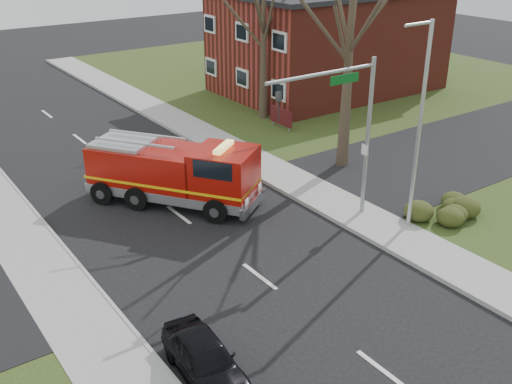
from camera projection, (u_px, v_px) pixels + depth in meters
ground at (260, 277)px, 21.39m from camera, size 120.00×120.00×0.00m
sidewalk_right at (382, 228)px, 24.61m from camera, size 2.40×80.00×0.15m
sidewalk_left at (93, 339)px, 18.10m from camera, size 2.40×80.00×0.15m
brick_building at (329, 41)px, 43.22m from camera, size 15.40×10.40×7.25m
health_center_sign at (281, 117)px, 35.82m from camera, size 0.12×2.00×1.40m
hedge_corner at (448, 208)px, 25.13m from camera, size 2.80×2.00×0.90m
bare_tree_near at (351, 19)px, 27.76m from camera, size 6.00×6.00×12.00m
bare_tree_far at (264, 14)px, 35.62m from camera, size 5.25×5.25×10.50m
traffic_signal_mast at (346, 115)px, 23.28m from camera, size 5.29×0.18×6.80m
streetlight_pole at (419, 123)px, 22.88m from camera, size 1.48×0.16×8.40m
fire_engine at (175, 174)px, 26.46m from camera, size 6.40×7.58×3.02m
parked_car_maroon at (205, 358)px, 16.49m from camera, size 1.76×3.70×1.22m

